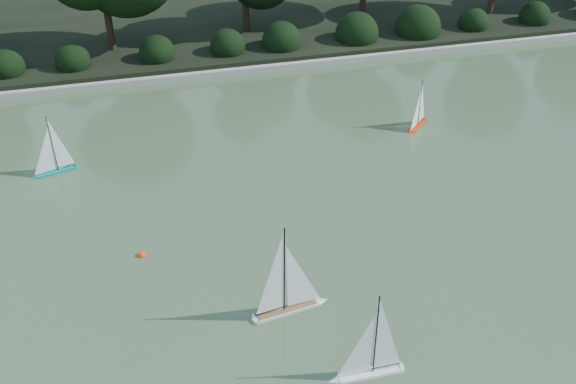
{
  "coord_description": "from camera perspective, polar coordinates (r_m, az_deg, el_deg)",
  "views": [
    {
      "loc": [
        -2.62,
        -7.26,
        7.15
      ],
      "look_at": [
        -0.18,
        1.99,
        0.7
      ],
      "focal_mm": 40.0,
      "sensor_mm": 36.0,
      "label": 1
    }
  ],
  "objects": [
    {
      "name": "ground",
      "position": [
        10.52,
        3.73,
        -8.9
      ],
      "size": [
        80.0,
        80.0,
        0.0
      ],
      "primitive_type": "plane",
      "color": "#37472A",
      "rests_on": "ground"
    },
    {
      "name": "pond_coping",
      "position": [
        17.92,
        -5.27,
        10.65
      ],
      "size": [
        40.0,
        0.35,
        0.18
      ],
      "primitive_type": "cube",
      "color": "gray",
      "rests_on": "ground"
    },
    {
      "name": "far_bank",
      "position": [
        21.6,
        -7.26,
        14.82
      ],
      "size": [
        40.0,
        8.0,
        0.3
      ],
      "primitive_type": "cube",
      "color": "black",
      "rests_on": "ground"
    },
    {
      "name": "shrub_hedge",
      "position": [
        18.61,
        -5.84,
        12.72
      ],
      "size": [
        29.1,
        1.1,
        1.1
      ],
      "color": "black",
      "rests_on": "ground"
    },
    {
      "name": "sailboat_white_a",
      "position": [
        9.22,
        6.87,
        -14.9
      ],
      "size": [
        1.12,
        0.2,
        1.53
      ],
      "color": "white",
      "rests_on": "ground"
    },
    {
      "name": "sailboat_white_b",
      "position": [
        10.03,
        0.43,
        -9.28
      ],
      "size": [
        1.3,
        0.37,
        1.76
      ],
      "color": "silver",
      "rests_on": "ground"
    },
    {
      "name": "sailboat_orange",
      "position": [
        15.32,
        11.38,
        6.29
      ],
      "size": [
        0.75,
        0.68,
        1.24
      ],
      "color": "red",
      "rests_on": "ground"
    },
    {
      "name": "sailboat_teal",
      "position": [
        14.15,
        -20.31,
        2.33
      ],
      "size": [
        0.99,
        0.4,
        1.36
      ],
      "color": "#058381",
      "rests_on": "ground"
    },
    {
      "name": "race_buoy",
      "position": [
        11.49,
        -12.89,
        -5.52
      ],
      "size": [
        0.15,
        0.15,
        0.15
      ],
      "primitive_type": "sphere",
      "color": "#FB330D",
      "rests_on": "ground"
    }
  ]
}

